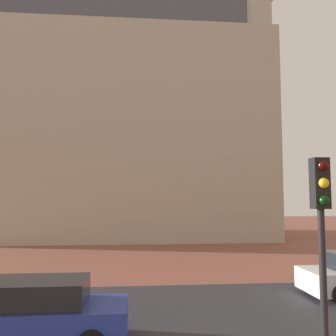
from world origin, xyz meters
The scene contains 5 objects.
ground_plane centered at (0.00, 10.00, 0.00)m, with size 120.00×120.00×0.00m, color brown.
street_asphalt_strip centered at (0.00, 9.12, 0.00)m, with size 120.00×8.02×0.00m, color #2D2D33.
landmark_building centered at (-1.85, 32.74, 10.81)m, with size 25.37×13.25×37.65m.
car_blue centered at (-3.63, 7.35, 0.73)m, with size 4.49×2.00×1.53m.
traffic_light_pole centered at (2.02, 4.37, 2.93)m, with size 0.28×0.34×4.17m.
Camera 1 is at (-1.24, -1.81, 3.44)m, focal length 39.24 mm.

